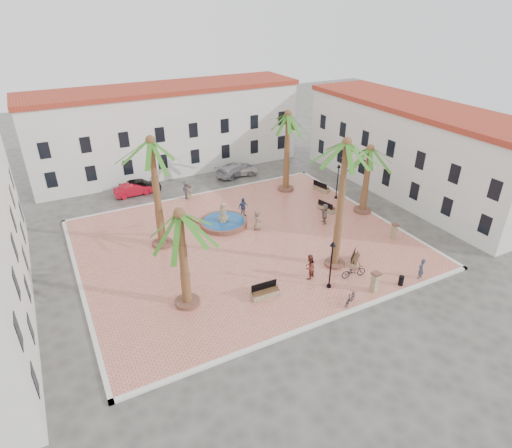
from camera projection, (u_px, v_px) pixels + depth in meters
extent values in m
plane|color=#56544F|center=(245.00, 244.00, 35.51)|extent=(120.00, 120.00, 0.00)
cube|color=#E17E69|center=(245.00, 243.00, 35.48)|extent=(26.00, 22.00, 0.15)
cube|color=silver|center=(198.00, 195.00, 44.07)|extent=(26.30, 0.30, 0.16)
cube|color=silver|center=(323.00, 322.00, 26.88)|extent=(26.30, 0.30, 0.16)
cube|color=silver|center=(367.00, 211.00, 40.78)|extent=(0.30, 22.30, 0.16)
cube|color=silver|center=(80.00, 286.00, 30.17)|extent=(0.30, 22.30, 0.16)
cube|color=white|center=(168.00, 131.00, 49.02)|extent=(30.00, 7.00, 9.00)
cube|color=#A53322|center=(163.00, 88.00, 46.77)|extent=(30.40, 7.40, 0.50)
cube|color=black|center=(51.00, 180.00, 42.03)|extent=(1.00, 0.12, 1.60)
cube|color=black|center=(91.00, 173.00, 43.56)|extent=(1.00, 0.12, 1.60)
cube|color=black|center=(128.00, 167.00, 45.09)|extent=(1.00, 0.12, 1.60)
cube|color=black|center=(163.00, 162.00, 46.62)|extent=(1.00, 0.12, 1.60)
cube|color=black|center=(195.00, 156.00, 48.15)|extent=(1.00, 0.12, 1.60)
cube|color=black|center=(226.00, 151.00, 49.68)|extent=(1.00, 0.12, 1.60)
cube|color=black|center=(254.00, 147.00, 51.21)|extent=(1.00, 0.12, 1.60)
cube|color=black|center=(281.00, 142.00, 52.74)|extent=(1.00, 0.12, 1.60)
cube|color=black|center=(44.00, 150.00, 40.61)|extent=(1.00, 0.12, 1.60)
cube|color=black|center=(85.00, 145.00, 42.14)|extent=(1.00, 0.12, 1.60)
cube|color=black|center=(124.00, 140.00, 43.67)|extent=(1.00, 0.12, 1.60)
cube|color=black|center=(160.00, 135.00, 45.20)|extent=(1.00, 0.12, 1.60)
cube|color=black|center=(193.00, 130.00, 46.73)|extent=(1.00, 0.12, 1.60)
cube|color=black|center=(225.00, 126.00, 48.26)|extent=(1.00, 0.12, 1.60)
cube|color=black|center=(254.00, 122.00, 49.79)|extent=(1.00, 0.12, 1.60)
cube|color=black|center=(282.00, 118.00, 51.32)|extent=(1.00, 0.12, 1.60)
cube|color=white|center=(413.00, 152.00, 43.23)|extent=(7.00, 26.00, 8.50)
cube|color=#A53322|center=(421.00, 107.00, 41.10)|extent=(7.40, 26.40, 0.50)
cube|color=black|center=(485.00, 225.00, 33.80)|extent=(0.12, 1.00, 1.60)
cube|color=black|center=(447.00, 206.00, 36.71)|extent=(0.12, 1.00, 1.60)
cube|color=black|center=(415.00, 191.00, 39.61)|extent=(0.12, 1.00, 1.60)
cube|color=black|center=(387.00, 178.00, 42.51)|extent=(0.12, 1.00, 1.60)
cube|color=black|center=(362.00, 166.00, 45.41)|extent=(0.12, 1.00, 1.60)
cube|color=black|center=(341.00, 156.00, 48.32)|extent=(0.12, 1.00, 1.60)
cube|color=black|center=(321.00, 147.00, 51.22)|extent=(0.12, 1.00, 1.60)
cube|color=black|center=(495.00, 190.00, 32.39)|extent=(0.12, 1.00, 1.60)
cube|color=black|center=(455.00, 174.00, 35.29)|extent=(0.12, 1.00, 1.60)
cube|color=black|center=(421.00, 160.00, 38.19)|extent=(0.12, 1.00, 1.60)
cube|color=black|center=(391.00, 149.00, 41.10)|extent=(0.12, 1.00, 1.60)
cube|color=black|center=(365.00, 139.00, 44.00)|extent=(0.12, 1.00, 1.60)
cube|color=black|center=(343.00, 130.00, 46.90)|extent=(0.12, 1.00, 1.60)
cube|color=black|center=(323.00, 122.00, 49.80)|extent=(0.12, 1.00, 1.60)
cube|color=black|center=(34.00, 380.00, 20.12)|extent=(0.12, 1.00, 1.60)
cube|color=black|center=(30.00, 329.00, 23.25)|extent=(0.12, 1.00, 1.60)
cube|color=black|center=(27.00, 289.00, 26.37)|extent=(0.12, 1.00, 1.60)
cube|color=black|center=(24.00, 258.00, 29.50)|extent=(0.12, 1.00, 1.60)
cube|color=black|center=(22.00, 233.00, 32.63)|extent=(0.12, 1.00, 1.60)
cube|color=black|center=(21.00, 212.00, 35.75)|extent=(0.12, 1.00, 1.60)
cube|color=black|center=(17.00, 332.00, 18.71)|extent=(0.12, 1.00, 1.60)
cube|color=black|center=(15.00, 284.00, 21.83)|extent=(0.12, 1.00, 1.60)
cube|color=black|center=(14.00, 248.00, 24.96)|extent=(0.12, 1.00, 1.60)
cube|color=black|center=(13.00, 220.00, 28.08)|extent=(0.12, 1.00, 1.60)
cube|color=black|center=(12.00, 197.00, 31.21)|extent=(0.12, 1.00, 1.60)
cube|color=black|center=(11.00, 179.00, 34.34)|extent=(0.12, 1.00, 1.60)
cylinder|color=brown|center=(224.00, 223.00, 38.02)|extent=(4.23, 4.23, 0.40)
cylinder|color=#194C8C|center=(224.00, 221.00, 37.94)|extent=(3.72, 3.72, 0.06)
cylinder|color=gray|center=(224.00, 221.00, 37.93)|extent=(0.91, 0.91, 0.81)
cylinder|color=gray|center=(223.00, 213.00, 37.55)|extent=(0.60, 0.60, 1.21)
sphere|color=gray|center=(223.00, 205.00, 37.19)|extent=(0.44, 0.44, 0.44)
cylinder|color=brown|center=(163.00, 243.00, 35.04)|extent=(1.68, 1.68, 0.25)
cylinder|color=brown|center=(157.00, 194.00, 32.96)|extent=(0.55, 0.55, 8.56)
sphere|color=brown|center=(150.00, 140.00, 30.94)|extent=(0.74, 0.74, 0.74)
cylinder|color=brown|center=(188.00, 302.00, 28.33)|extent=(1.67, 1.67, 0.25)
cylinder|color=brown|center=(183.00, 259.00, 26.75)|extent=(0.54, 0.54, 6.44)
sphere|color=brown|center=(179.00, 213.00, 25.23)|extent=(0.73, 0.73, 0.73)
cylinder|color=brown|center=(334.00, 263.00, 32.44)|extent=(1.54, 1.54, 0.23)
cylinder|color=brown|center=(340.00, 206.00, 30.18)|extent=(0.50, 0.50, 9.35)
sphere|color=brown|center=(347.00, 142.00, 27.97)|extent=(0.67, 0.67, 0.67)
cylinder|color=brown|center=(362.00, 210.00, 40.45)|extent=(1.65, 1.65, 0.25)
cylinder|color=brown|center=(366.00, 180.00, 38.99)|extent=(0.54, 0.54, 5.94)
sphere|color=brown|center=(370.00, 148.00, 37.59)|extent=(0.72, 0.72, 0.72)
cylinder|color=brown|center=(286.00, 188.00, 44.96)|extent=(1.66, 1.66, 0.25)
cylinder|color=brown|center=(287.00, 152.00, 43.07)|extent=(0.54, 0.54, 7.74)
sphere|color=brown|center=(288.00, 114.00, 41.25)|extent=(0.73, 0.73, 0.73)
cube|color=gray|center=(265.00, 294.00, 28.88)|extent=(2.01, 0.70, 0.44)
cube|color=#56351E|center=(266.00, 291.00, 28.76)|extent=(1.90, 0.64, 0.07)
cube|color=black|center=(264.00, 286.00, 28.81)|extent=(1.87, 0.14, 0.55)
cylinder|color=black|center=(253.00, 293.00, 28.35)|extent=(0.05, 0.05, 0.33)
cylinder|color=black|center=(278.00, 286.00, 29.05)|extent=(0.05, 0.05, 0.33)
cube|color=gray|center=(355.00, 261.00, 32.60)|extent=(1.60, 1.45, 0.37)
cube|color=#56351E|center=(355.00, 258.00, 32.50)|extent=(1.50, 1.35, 0.06)
cube|color=black|center=(353.00, 255.00, 32.45)|extent=(1.24, 1.03, 0.46)
cylinder|color=black|center=(354.00, 262.00, 31.81)|extent=(0.05, 0.05, 0.28)
cylinder|color=black|center=(358.00, 252.00, 33.08)|extent=(0.05, 0.05, 0.28)
cube|color=gray|center=(326.00, 209.00, 40.52)|extent=(0.98, 1.93, 0.41)
cube|color=#56351E|center=(327.00, 206.00, 40.41)|extent=(0.91, 1.82, 0.06)
cube|color=black|center=(325.00, 204.00, 40.14)|extent=(0.46, 1.71, 0.51)
cylinder|color=black|center=(334.00, 208.00, 39.77)|extent=(0.05, 0.05, 0.31)
cylinder|color=black|center=(320.00, 202.00, 40.93)|extent=(0.05, 0.05, 0.31)
cube|color=gray|center=(321.00, 189.00, 44.69)|extent=(1.00, 2.01, 0.43)
cube|color=#56351E|center=(321.00, 187.00, 44.57)|extent=(0.92, 1.90, 0.06)
cube|color=black|center=(320.00, 185.00, 44.30)|extent=(0.45, 1.79, 0.54)
cylinder|color=black|center=(328.00, 188.00, 43.90)|extent=(0.05, 0.05, 0.32)
cylinder|color=black|center=(315.00, 183.00, 45.13)|extent=(0.05, 0.05, 0.32)
cylinder|color=black|center=(329.00, 286.00, 29.96)|extent=(0.33, 0.33, 0.15)
cylinder|color=black|center=(331.00, 266.00, 29.17)|extent=(0.11, 0.11, 3.31)
cone|color=black|center=(333.00, 244.00, 28.32)|extent=(0.40, 0.40, 0.37)
sphere|color=beige|center=(333.00, 245.00, 28.38)|extent=(0.22, 0.22, 0.22)
cylinder|color=black|center=(336.00, 197.00, 43.11)|extent=(0.32, 0.32, 0.14)
cylinder|color=black|center=(337.00, 182.00, 42.34)|extent=(0.11, 0.11, 3.22)
cone|color=black|center=(339.00, 166.00, 41.52)|extent=(0.39, 0.39, 0.36)
sphere|color=beige|center=(339.00, 167.00, 41.58)|extent=(0.21, 0.21, 0.21)
cube|color=gray|center=(375.00, 283.00, 29.24)|extent=(0.46, 0.46, 1.41)
cube|color=brown|center=(376.00, 274.00, 28.88)|extent=(0.58, 0.58, 0.11)
cube|color=gray|center=(189.00, 193.00, 42.82)|extent=(0.47, 0.47, 1.25)
cube|color=brown|center=(189.00, 186.00, 42.50)|extent=(0.59, 0.59, 0.10)
cube|color=gray|center=(394.00, 232.00, 35.68)|extent=(0.43, 0.43, 1.27)
cube|color=brown|center=(395.00, 224.00, 35.36)|extent=(0.54, 0.54, 0.10)
cylinder|color=black|center=(401.00, 281.00, 30.04)|extent=(0.37, 0.37, 0.71)
imported|color=#323949|center=(421.00, 268.00, 30.57)|extent=(0.66, 0.51, 1.62)
imported|color=black|center=(354.00, 271.00, 30.83)|extent=(1.98, 0.97, 0.99)
imported|color=maroon|center=(309.00, 267.00, 30.48)|extent=(1.17, 1.09, 1.92)
imported|color=black|center=(350.00, 298.00, 28.17)|extent=(1.52, 1.05, 0.89)
imported|color=#79624E|center=(257.00, 220.00, 36.95)|extent=(1.05, 1.01, 1.81)
imported|color=#364064|center=(243.00, 207.00, 39.21)|extent=(1.14, 0.66, 1.82)
imported|color=#444448|center=(187.00, 190.00, 42.54)|extent=(1.04, 1.41, 1.95)
imported|color=#79675D|center=(324.00, 214.00, 38.00)|extent=(1.16, 1.80, 1.86)
imported|color=black|center=(140.00, 186.00, 44.51)|extent=(4.46, 2.25, 1.46)
imported|color=#B70D20|center=(134.00, 189.00, 43.85)|extent=(3.95, 1.53, 1.28)
imported|color=#ACABB4|center=(236.00, 169.00, 48.69)|extent=(5.34, 3.39, 1.44)
imported|color=beige|center=(238.00, 169.00, 48.90)|extent=(4.86, 3.09, 1.25)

